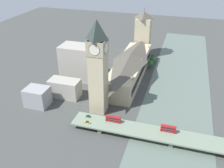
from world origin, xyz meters
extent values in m
plane|color=#424442|center=(0.00, 0.00, 0.00)|extent=(600.00, 600.00, 0.00)
cube|color=slate|center=(-35.54, 0.00, 0.15)|extent=(59.07, 360.00, 0.30)
cube|color=#C1B28E|center=(15.91, -8.00, 10.28)|extent=(25.81, 109.40, 20.56)
cube|color=black|center=(2.85, -8.00, 11.31)|extent=(0.40, 100.65, 6.17)
pyramid|color=#514C42|center=(15.91, -8.00, 24.14)|extent=(25.30, 107.21, 7.15)
cone|color=tan|center=(4.00, -49.57, 23.06)|extent=(2.20, 2.20, 5.00)
cone|color=tan|center=(4.00, -8.00, 23.06)|extent=(2.20, 2.20, 5.00)
cone|color=tan|center=(4.00, 33.57, 23.06)|extent=(2.20, 2.20, 5.00)
cube|color=#C1B28E|center=(27.53, 57.13, 31.42)|extent=(12.85, 12.85, 62.84)
cube|color=tan|center=(27.53, 57.13, 57.06)|extent=(13.62, 13.62, 11.56)
cylinder|color=black|center=(20.93, 57.13, 57.06)|extent=(0.50, 8.80, 8.80)
cylinder|color=silver|center=(20.80, 57.13, 57.06)|extent=(0.62, 8.15, 8.15)
cylinder|color=black|center=(34.13, 57.13, 57.06)|extent=(0.50, 8.80, 8.80)
cylinder|color=silver|center=(34.26, 57.13, 57.06)|extent=(0.62, 8.15, 8.15)
cylinder|color=black|center=(27.53, 50.53, 57.06)|extent=(8.80, 0.50, 8.80)
cylinder|color=silver|center=(27.53, 50.39, 57.06)|extent=(8.15, 0.62, 8.15)
cylinder|color=black|center=(27.53, 63.73, 57.06)|extent=(8.80, 0.50, 8.80)
cylinder|color=silver|center=(27.53, 63.86, 57.06)|extent=(8.15, 0.62, 8.15)
pyramid|color=#2D3833|center=(27.53, 57.13, 70.42)|extent=(13.11, 13.11, 15.17)
cube|color=#C1B28E|center=(15.91, -75.82, 23.90)|extent=(18.23, 18.23, 47.80)
pyramid|color=#514C42|center=(15.91, -75.82, 51.90)|extent=(18.23, 18.23, 8.21)
cylinder|color=#333338|center=(15.91, -75.82, 58.00)|extent=(0.30, 0.30, 4.00)
cube|color=#5D6A59|center=(-35.54, 79.84, 2.09)|extent=(3.00, 14.10, 4.19)
cube|color=#5D6A59|center=(17.01, 79.84, 2.09)|extent=(3.00, 14.10, 4.19)
cube|color=gray|center=(-35.54, 79.84, 4.79)|extent=(150.14, 16.59, 1.20)
cube|color=red|center=(9.28, 76.31, 6.73)|extent=(11.74, 2.40, 1.88)
cube|color=black|center=(9.28, 76.31, 7.11)|extent=(10.57, 2.46, 0.83)
cube|color=red|center=(9.28, 76.31, 8.77)|extent=(11.51, 2.40, 2.21)
cube|color=black|center=(9.28, 76.31, 8.88)|extent=(10.57, 2.46, 1.06)
cube|color=maroon|center=(9.28, 76.31, 9.96)|extent=(11.39, 2.28, 0.16)
cylinder|color=black|center=(14.34, 75.22, 5.89)|extent=(1.00, 0.28, 1.00)
cylinder|color=black|center=(14.34, 77.41, 5.89)|extent=(1.00, 0.28, 1.00)
cylinder|color=black|center=(4.31, 75.22, 5.89)|extent=(1.00, 0.28, 1.00)
cylinder|color=black|center=(4.31, 77.41, 5.89)|extent=(1.00, 0.28, 1.00)
cube|color=red|center=(-32.16, 76.10, 6.81)|extent=(11.19, 2.41, 2.04)
cube|color=black|center=(-32.16, 76.10, 7.22)|extent=(10.07, 2.47, 0.90)
cube|color=red|center=(-32.16, 76.10, 9.03)|extent=(10.96, 2.41, 2.39)
cube|color=black|center=(-32.16, 76.10, 9.15)|extent=(10.07, 2.47, 1.15)
cube|color=maroon|center=(-32.16, 76.10, 10.30)|extent=(10.85, 2.29, 0.16)
cylinder|color=black|center=(-27.36, 75.00, 5.89)|extent=(1.00, 0.28, 1.00)
cylinder|color=black|center=(-27.36, 77.20, 5.89)|extent=(1.00, 0.28, 1.00)
cylinder|color=black|center=(-36.85, 75.00, 5.89)|extent=(1.00, 0.28, 1.00)
cylinder|color=black|center=(-36.85, 77.20, 5.89)|extent=(1.00, 0.28, 1.00)
cube|color=gold|center=(27.84, 83.54, 5.91)|extent=(4.71, 1.86, 0.59)
cube|color=black|center=(27.70, 83.54, 6.44)|extent=(2.45, 1.68, 0.47)
cylinder|color=black|center=(29.77, 82.70, 5.70)|extent=(0.62, 0.22, 0.62)
cylinder|color=black|center=(29.77, 84.38, 5.70)|extent=(0.62, 0.22, 0.62)
cylinder|color=black|center=(25.91, 82.70, 5.70)|extent=(0.62, 0.22, 0.62)
cylinder|color=black|center=(25.91, 84.38, 5.70)|extent=(0.62, 0.22, 0.62)
cube|color=#2D5638|center=(29.88, 76.28, 5.93)|extent=(3.82, 1.79, 0.63)
cube|color=black|center=(29.76, 76.28, 6.52)|extent=(1.99, 1.61, 0.56)
cylinder|color=black|center=(31.35, 75.47, 5.70)|extent=(0.63, 0.22, 0.63)
cylinder|color=black|center=(31.35, 77.08, 5.70)|extent=(0.63, 0.22, 0.63)
cylinder|color=black|center=(28.40, 75.47, 5.70)|extent=(0.63, 0.22, 0.63)
cylinder|color=black|center=(28.40, 77.08, 5.70)|extent=(0.63, 0.22, 0.63)
cube|color=#A39E93|center=(69.04, 5.97, 17.91)|extent=(33.04, 23.03, 35.83)
cube|color=#A39E93|center=(65.35, 44.86, 8.37)|extent=(28.13, 14.66, 16.75)
cube|color=#939399|center=(81.61, 65.25, 8.26)|extent=(19.90, 16.08, 16.52)
cylinder|color=brown|center=(-1.55, -53.99, 1.06)|extent=(0.70, 0.70, 2.12)
sphere|color=#2D6633|center=(-1.55, -53.99, 5.17)|extent=(7.17, 7.17, 7.17)
cylinder|color=brown|center=(-1.03, -39.58, 1.57)|extent=(0.70, 0.70, 3.13)
sphere|color=#2D6633|center=(-1.03, -39.58, 5.97)|extent=(6.67, 6.67, 6.67)
cylinder|color=brown|center=(-1.81, -56.87, 1.73)|extent=(0.70, 0.70, 3.47)
sphere|color=#235628|center=(-1.81, -56.87, 6.40)|extent=(6.90, 6.90, 6.90)
camera|label=1|loc=(-34.28, 223.61, 122.71)|focal=40.00mm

